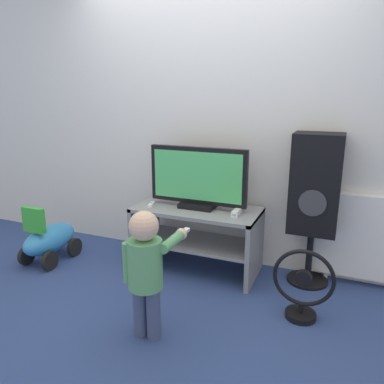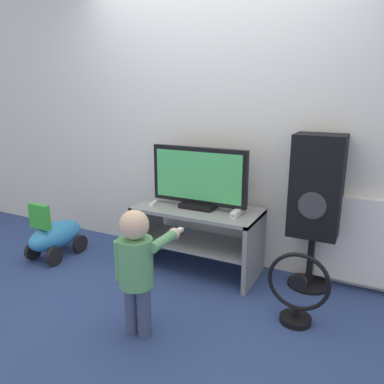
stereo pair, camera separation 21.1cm
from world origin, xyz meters
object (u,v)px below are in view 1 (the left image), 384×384
at_px(game_console, 237,212).
at_px(remote_primary, 151,204).
at_px(child, 146,265).
at_px(floor_fan, 303,288).
at_px(radiator, 366,238).
at_px(television, 198,178).
at_px(speaker_tower, 315,188).
at_px(ride_on_toy, 49,239).

bearing_deg(game_console, remote_primary, -176.51).
xyz_separation_m(child, floor_fan, (0.88, 0.58, -0.27)).
relative_size(child, radiator, 1.10).
bearing_deg(television, floor_fan, -24.69).
height_order(television, child, television).
relative_size(television, game_console, 4.92).
bearing_deg(floor_fan, television, 155.31).
xyz_separation_m(game_console, child, (-0.29, -0.96, -0.09)).
height_order(floor_fan, radiator, radiator).
xyz_separation_m(game_console, radiator, (0.97, 0.30, -0.18)).
distance_m(game_console, remote_primary, 0.76).
xyz_separation_m(television, floor_fan, (0.95, -0.44, -0.59)).
bearing_deg(game_console, speaker_tower, 17.48).
bearing_deg(remote_primary, ride_on_toy, -162.51).
bearing_deg(remote_primary, game_console, 3.49).
bearing_deg(floor_fan, radiator, 60.19).
bearing_deg(ride_on_toy, game_console, 11.32).
xyz_separation_m(ride_on_toy, radiator, (2.65, 0.64, 0.19)).
height_order(television, speaker_tower, speaker_tower).
bearing_deg(ride_on_toy, floor_fan, -1.10).
bearing_deg(radiator, child, -135.20).
height_order(television, radiator, television).
relative_size(remote_primary, speaker_tower, 0.11).
relative_size(speaker_tower, radiator, 1.60).
distance_m(child, ride_on_toy, 1.55).
relative_size(floor_fan, ride_on_toy, 0.86).
relative_size(television, radiator, 1.12).
bearing_deg(speaker_tower, ride_on_toy, -167.09).
bearing_deg(speaker_tower, radiator, 16.58).
relative_size(child, ride_on_toy, 1.42).
height_order(remote_primary, floor_fan, remote_primary).
distance_m(game_console, floor_fan, 0.78).
relative_size(child, speaker_tower, 0.69).
bearing_deg(remote_primary, floor_fan, -13.93).
height_order(game_console, floor_fan, game_console).
height_order(remote_primary, child, child).
distance_m(game_console, ride_on_toy, 1.75).
bearing_deg(remote_primary, radiator, 11.29).
bearing_deg(speaker_tower, television, -172.55).
bearing_deg(floor_fan, ride_on_toy, 178.90).
height_order(television, floor_fan, television).
relative_size(game_console, child, 0.21).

